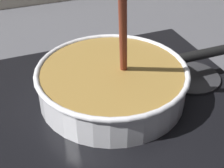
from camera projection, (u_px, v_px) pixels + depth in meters
name	position (u px, v px, depth m)	size (l,w,h in m)	color
hob_plate	(112.00, 99.00, 0.68)	(0.56, 0.48, 0.01)	black
burner_ring	(112.00, 95.00, 0.68)	(0.16, 0.16, 0.01)	#592D0C
spare_burner	(190.00, 77.00, 0.73)	(0.13, 0.13, 0.01)	#262628
cooking_pan	(113.00, 82.00, 0.66)	(0.44, 0.31, 0.29)	silver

